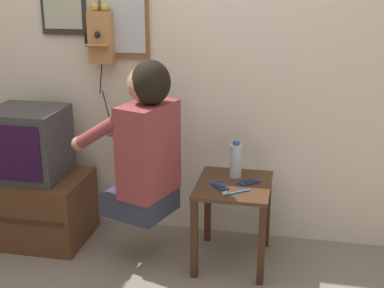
{
  "coord_description": "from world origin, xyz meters",
  "views": [
    {
      "loc": [
        0.76,
        -2.37,
        1.78
      ],
      "look_at": [
        0.17,
        0.54,
        0.78
      ],
      "focal_mm": 50.0,
      "sensor_mm": 36.0,
      "label": 1
    }
  ],
  "objects_px": {
    "person": "(145,142)",
    "toothbrush": "(234,193)",
    "cell_phone_held": "(219,186)",
    "wall_phone_antique": "(101,36)",
    "cell_phone_spare": "(249,182)",
    "television": "(29,143)",
    "wall_mirror": "(123,4)",
    "water_bottle": "(236,160)"
  },
  "relations": [
    {
      "from": "cell_phone_spare",
      "to": "water_bottle",
      "type": "xyz_separation_m",
      "value": [
        -0.09,
        0.09,
        0.1
      ]
    },
    {
      "from": "wall_mirror",
      "to": "cell_phone_held",
      "type": "relative_size",
      "value": 5.05
    },
    {
      "from": "person",
      "to": "cell_phone_spare",
      "type": "relative_size",
      "value": 7.11
    },
    {
      "from": "toothbrush",
      "to": "cell_phone_held",
      "type": "bearing_deg",
      "value": 12.71
    },
    {
      "from": "television",
      "to": "wall_phone_antique",
      "type": "relative_size",
      "value": 0.61
    },
    {
      "from": "person",
      "to": "television",
      "type": "height_order",
      "value": "person"
    },
    {
      "from": "television",
      "to": "water_bottle",
      "type": "bearing_deg",
      "value": 3.15
    },
    {
      "from": "wall_phone_antique",
      "to": "water_bottle",
      "type": "xyz_separation_m",
      "value": [
        0.91,
        -0.2,
        -0.71
      ]
    },
    {
      "from": "person",
      "to": "toothbrush",
      "type": "relative_size",
      "value": 6.41
    },
    {
      "from": "toothbrush",
      "to": "person",
      "type": "bearing_deg",
      "value": 48.88
    },
    {
      "from": "cell_phone_held",
      "to": "wall_phone_antique",
      "type": "bearing_deg",
      "value": 116.99
    },
    {
      "from": "television",
      "to": "wall_phone_antique",
      "type": "xyz_separation_m",
      "value": [
        0.43,
        0.28,
        0.67
      ]
    },
    {
      "from": "television",
      "to": "wall_mirror",
      "type": "distance_m",
      "value": 1.08
    },
    {
      "from": "wall_mirror",
      "to": "cell_phone_spare",
      "type": "bearing_deg",
      "value": -21.14
    },
    {
      "from": "cell_phone_spare",
      "to": "toothbrush",
      "type": "bearing_deg",
      "value": -61.2
    },
    {
      "from": "cell_phone_spare",
      "to": "water_bottle",
      "type": "bearing_deg",
      "value": -174.18
    },
    {
      "from": "television",
      "to": "water_bottle",
      "type": "distance_m",
      "value": 1.35
    },
    {
      "from": "cell_phone_held",
      "to": "water_bottle",
      "type": "xyz_separation_m",
      "value": [
        0.07,
        0.18,
        0.1
      ]
    },
    {
      "from": "wall_mirror",
      "to": "cell_phone_held",
      "type": "height_order",
      "value": "wall_mirror"
    },
    {
      "from": "wall_phone_antique",
      "to": "toothbrush",
      "type": "xyz_separation_m",
      "value": [
        0.94,
        -0.47,
        -0.81
      ]
    },
    {
      "from": "television",
      "to": "water_bottle",
      "type": "relative_size",
      "value": 1.99
    },
    {
      "from": "television",
      "to": "wall_mirror",
      "type": "xyz_separation_m",
      "value": [
        0.57,
        0.32,
        0.86
      ]
    },
    {
      "from": "wall_phone_antique",
      "to": "cell_phone_held",
      "type": "height_order",
      "value": "wall_phone_antique"
    },
    {
      "from": "person",
      "to": "wall_mirror",
      "type": "distance_m",
      "value": 0.92
    },
    {
      "from": "water_bottle",
      "to": "cell_phone_held",
      "type": "bearing_deg",
      "value": -112.37
    },
    {
      "from": "person",
      "to": "cell_phone_spare",
      "type": "bearing_deg",
      "value": -58.43
    },
    {
      "from": "wall_mirror",
      "to": "cell_phone_spare",
      "type": "distance_m",
      "value": 1.37
    },
    {
      "from": "wall_phone_antique",
      "to": "cell_phone_held",
      "type": "relative_size",
      "value": 5.62
    },
    {
      "from": "person",
      "to": "cell_phone_held",
      "type": "bearing_deg",
      "value": -64.98
    },
    {
      "from": "wall_phone_antique",
      "to": "toothbrush",
      "type": "distance_m",
      "value": 1.33
    },
    {
      "from": "cell_phone_spare",
      "to": "wall_phone_antique",
      "type": "bearing_deg",
      "value": -146.59
    },
    {
      "from": "water_bottle",
      "to": "toothbrush",
      "type": "xyz_separation_m",
      "value": [
        0.03,
        -0.26,
        -0.1
      ]
    },
    {
      "from": "wall_phone_antique",
      "to": "cell_phone_held",
      "type": "xyz_separation_m",
      "value": [
        0.84,
        -0.38,
        -0.81
      ]
    },
    {
      "from": "television",
      "to": "toothbrush",
      "type": "height_order",
      "value": "television"
    },
    {
      "from": "wall_mirror",
      "to": "cell_phone_spare",
      "type": "height_order",
      "value": "wall_mirror"
    },
    {
      "from": "cell_phone_spare",
      "to": "water_bottle",
      "type": "height_order",
      "value": "water_bottle"
    },
    {
      "from": "wall_mirror",
      "to": "toothbrush",
      "type": "height_order",
      "value": "wall_mirror"
    },
    {
      "from": "person",
      "to": "water_bottle",
      "type": "height_order",
      "value": "person"
    },
    {
      "from": "person",
      "to": "cell_phone_spare",
      "type": "height_order",
      "value": "person"
    },
    {
      "from": "person",
      "to": "wall_mirror",
      "type": "bearing_deg",
      "value": 47.53
    },
    {
      "from": "wall_mirror",
      "to": "cell_phone_spare",
      "type": "relative_size",
      "value": 5.09
    },
    {
      "from": "wall_mirror",
      "to": "cell_phone_held",
      "type": "bearing_deg",
      "value": -31.25
    }
  ]
}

